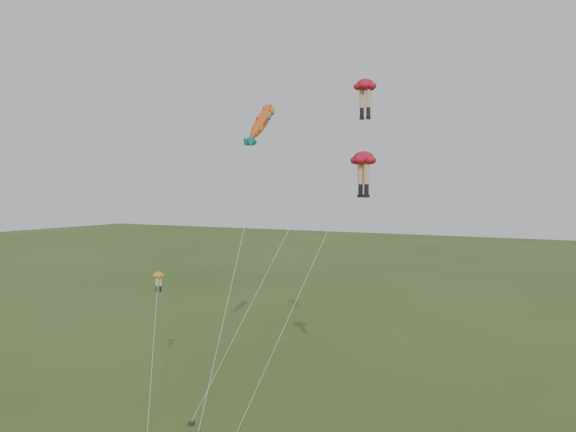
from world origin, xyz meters
The scene contains 5 objects.
ground centered at (0.00, 0.00, 0.00)m, with size 300.00×300.00×0.00m, color #31491A.
legs_kite_red_high centered at (6.48, 8.97, 19.99)m, with size 7.92×10.24×20.87m.
legs_kite_red_mid centered at (8.06, 5.09, 15.22)m, with size 5.98×7.68×16.00m.
legs_kite_yellow centered at (-6.31, 3.86, 7.20)m, with size 6.51×8.61×8.08m.
fish_kite centered at (0.07, 6.95, 18.15)m, with size 1.70×9.92×19.76m.
Camera 1 is at (22.44, -29.57, 13.96)m, focal length 40.00 mm.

